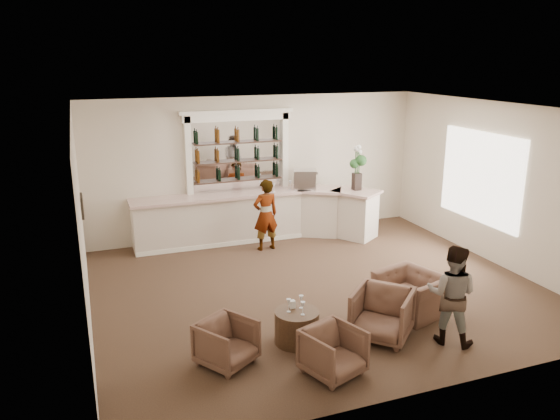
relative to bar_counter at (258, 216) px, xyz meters
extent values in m
plane|color=brown|center=(0.16, -3.00, -0.57)|extent=(8.00, 8.00, 0.00)
cube|color=beige|center=(0.16, 0.50, 1.08)|extent=(8.00, 0.04, 3.30)
cube|color=beige|center=(-3.84, -3.00, 1.08)|extent=(0.04, 7.00, 3.30)
cube|color=beige|center=(4.16, -3.00, 1.08)|extent=(0.04, 7.00, 3.30)
cube|color=white|center=(0.16, -3.00, 2.73)|extent=(8.00, 7.00, 0.04)
cube|color=white|center=(4.13, -2.50, 1.13)|extent=(0.05, 2.40, 1.90)
cube|color=black|center=(-3.81, -1.80, 1.08)|extent=(0.04, 0.46, 0.38)
cube|color=#C3B39B|center=(-3.78, -1.80, 1.08)|extent=(0.01, 0.38, 0.30)
cube|color=white|center=(-0.84, 0.15, -0.03)|extent=(4.00, 0.70, 1.08)
cube|color=beige|center=(-0.84, 0.13, 0.54)|extent=(4.10, 0.82, 0.06)
cube|color=white|center=(1.51, -0.08, -0.03)|extent=(1.12, 1.04, 1.08)
cube|color=beige|center=(1.51, -0.10, 0.54)|extent=(1.27, 1.19, 0.06)
cube|color=white|center=(2.21, -0.60, -0.03)|extent=(1.08, 1.14, 1.08)
cube|color=beige|center=(2.21, -0.62, 0.54)|extent=(1.24, 1.29, 0.06)
cube|color=white|center=(-0.84, -0.18, -0.52)|extent=(4.00, 0.06, 0.10)
cube|color=white|center=(-0.34, 0.48, 1.38)|extent=(2.15, 0.02, 1.65)
cube|color=white|center=(-1.49, 0.42, 0.88)|extent=(0.14, 0.16, 2.90)
cube|color=white|center=(0.81, 0.42, 0.88)|extent=(0.14, 0.16, 2.90)
cube|color=white|center=(-0.34, 0.42, 2.27)|extent=(2.52, 0.16, 0.18)
cube|color=white|center=(-0.34, 0.42, 2.39)|extent=(2.64, 0.20, 0.08)
cube|color=#37251B|center=(-0.34, 0.37, 0.81)|extent=(2.05, 0.20, 0.03)
cube|color=#37251B|center=(-0.34, 0.37, 1.25)|extent=(2.05, 0.20, 0.03)
cube|color=#37251B|center=(-0.34, 0.37, 1.69)|extent=(2.05, 0.20, 0.03)
cylinder|color=#4C3521|center=(-0.94, -4.73, -0.32)|extent=(0.67, 0.67, 0.50)
imported|color=gray|center=(-0.05, -0.68, 0.23)|extent=(0.62, 0.44, 1.60)
imported|color=gray|center=(1.21, -5.51, 0.19)|extent=(0.94, 0.94, 1.53)
imported|color=brown|center=(-2.09, -4.95, -0.25)|extent=(0.97, 0.98, 0.65)
imported|color=brown|center=(-0.81, -5.70, -0.24)|extent=(0.92, 0.93, 0.66)
imported|color=brown|center=(0.32, -5.05, -0.18)|extent=(1.19, 1.19, 0.78)
imported|color=brown|center=(1.24, -4.47, -0.23)|extent=(1.19, 1.28, 0.68)
cube|color=silver|center=(1.16, 0.00, 0.79)|extent=(0.63, 0.58, 0.45)
cube|color=black|center=(2.25, -0.54, 0.77)|extent=(0.18, 0.18, 0.40)
cube|color=white|center=(-0.96, -4.59, -0.01)|extent=(0.08, 0.08, 0.12)
camera|label=1|loc=(-3.75, -11.58, 3.60)|focal=35.00mm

